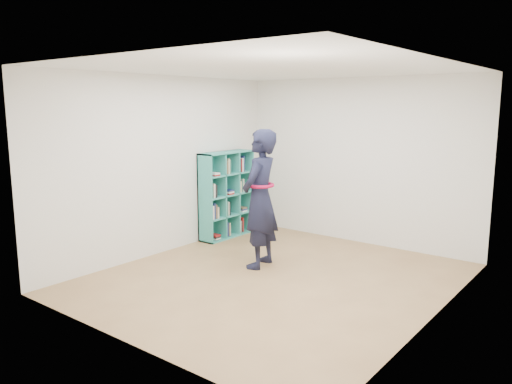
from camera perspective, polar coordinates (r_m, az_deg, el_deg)
The scene contains 9 objects.
floor at distance 6.44m, azimuth 2.04°, elevation -9.84°, with size 4.50×4.50×0.00m, color olive.
ceiling at distance 6.08m, azimuth 2.19°, elevation 13.92°, with size 4.50×4.50×0.00m, color white.
wall_left at distance 7.46m, azimuth -10.46°, elevation 3.01°, with size 0.02×4.50×2.60m, color white.
wall_right at distance 5.23m, azimuth 20.19°, elevation -0.32°, with size 0.02×4.50×2.60m, color white.
wall_back at distance 8.04m, azimuth 11.55°, elevation 3.46°, with size 4.00×0.02×2.60m, color white.
wall_front at distance 4.52m, azimuth -14.83°, elevation -1.56°, with size 4.00×0.02×2.60m, color white.
bookshelf at distance 8.29m, azimuth -3.53°, elevation -0.41°, with size 0.31×1.07×1.42m.
person at distance 6.68m, azimuth 0.46°, elevation -0.79°, with size 0.59×0.76×1.87m.
smartphone at distance 6.79m, azimuth -0.34°, elevation 0.44°, with size 0.03×0.08×0.12m.
Camera 1 is at (3.54, -4.92, 2.17)m, focal length 35.00 mm.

